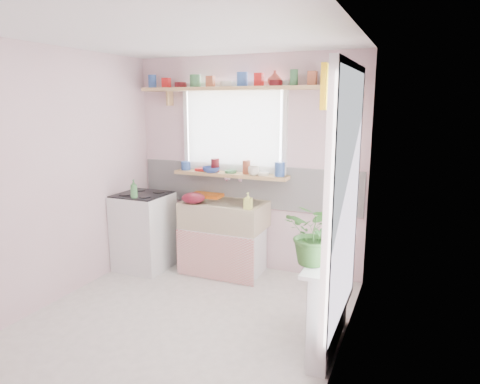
% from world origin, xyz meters
% --- Properties ---
extents(room, '(3.20, 3.20, 3.20)m').
position_xyz_m(room, '(0.66, 0.86, 1.37)').
color(room, white).
rests_on(room, ground).
extents(sink_unit, '(0.95, 0.65, 1.11)m').
position_xyz_m(sink_unit, '(-0.15, 1.29, 0.43)').
color(sink_unit, white).
rests_on(sink_unit, ground).
extents(cooker, '(0.58, 0.58, 0.93)m').
position_xyz_m(cooker, '(-1.10, 1.05, 0.46)').
color(cooker, white).
rests_on(cooker, ground).
extents(radiator_ledge, '(0.22, 0.95, 0.78)m').
position_xyz_m(radiator_ledge, '(1.30, 0.20, 0.40)').
color(radiator_ledge, white).
rests_on(radiator_ledge, ground).
extents(windowsill, '(1.40, 0.22, 0.04)m').
position_xyz_m(windowsill, '(-0.15, 1.48, 1.14)').
color(windowsill, tan).
rests_on(windowsill, room).
extents(pine_shelf, '(2.52, 0.24, 0.04)m').
position_xyz_m(pine_shelf, '(0.00, 1.47, 2.12)').
color(pine_shelf, tan).
rests_on(pine_shelf, room).
extents(shelf_crockery, '(2.47, 0.11, 0.12)m').
position_xyz_m(shelf_crockery, '(-0.02, 1.47, 2.19)').
color(shelf_crockery, '#3359A5').
rests_on(shelf_crockery, pine_shelf).
extents(sill_crockery, '(1.35, 0.11, 0.12)m').
position_xyz_m(sill_crockery, '(-0.17, 1.48, 1.22)').
color(sill_crockery, '#3359A5').
rests_on(sill_crockery, windowsill).
extents(dish_tray, '(0.39, 0.29, 0.04)m').
position_xyz_m(dish_tray, '(-0.46, 1.50, 0.87)').
color(dish_tray, orange).
rests_on(dish_tray, sink_unit).
extents(colander, '(0.29, 0.29, 0.12)m').
position_xyz_m(colander, '(-0.44, 1.10, 0.91)').
color(colander, maroon).
rests_on(colander, sink_unit).
extents(jade_plant, '(0.53, 0.50, 0.47)m').
position_xyz_m(jade_plant, '(1.21, -0.02, 1.01)').
color(jade_plant, '#315F26').
rests_on(jade_plant, radiator_ledge).
extents(fruit_bowl, '(0.32, 0.32, 0.08)m').
position_xyz_m(fruit_bowl, '(1.24, 0.43, 0.81)').
color(fruit_bowl, silver).
rests_on(fruit_bowl, radiator_ledge).
extents(herb_pot, '(0.12, 0.09, 0.22)m').
position_xyz_m(herb_pot, '(1.21, 0.19, 0.89)').
color(herb_pot, '#2B6C2D').
rests_on(herb_pot, radiator_ledge).
extents(soap_bottle_sink, '(0.08, 0.08, 0.18)m').
position_xyz_m(soap_bottle_sink, '(0.22, 1.10, 0.94)').
color(soap_bottle_sink, '#DEE365').
rests_on(soap_bottle_sink, sink_unit).
extents(sill_cup, '(0.16, 0.16, 0.10)m').
position_xyz_m(sill_cup, '(0.16, 1.42, 1.21)').
color(sill_cup, '#EFE5CF').
rests_on(sill_cup, windowsill).
extents(sill_bowl, '(0.24, 0.24, 0.07)m').
position_xyz_m(sill_bowl, '(-0.37, 1.42, 1.19)').
color(sill_bowl, '#2F499B').
rests_on(sill_bowl, windowsill).
extents(shelf_vase, '(0.19, 0.19, 0.17)m').
position_xyz_m(shelf_vase, '(0.36, 1.53, 2.22)').
color(shelf_vase, '#B14436').
rests_on(shelf_vase, pine_shelf).
extents(cooker_bottle, '(0.10, 0.10, 0.21)m').
position_xyz_m(cooker_bottle, '(-1.05, 0.83, 1.02)').
color(cooker_bottle, '#458A48').
rests_on(cooker_bottle, cooker).
extents(fruit, '(0.20, 0.14, 0.10)m').
position_xyz_m(fruit, '(1.24, 0.44, 0.87)').
color(fruit, orange).
rests_on(fruit, fruit_bowl).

